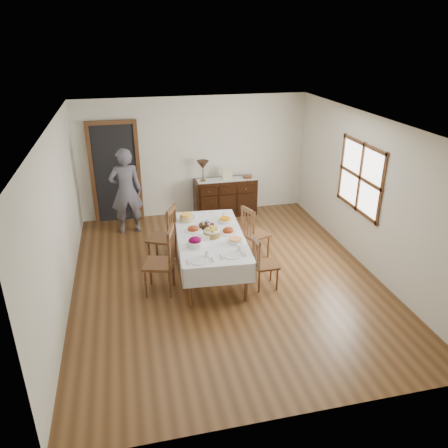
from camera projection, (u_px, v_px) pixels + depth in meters
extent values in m
plane|color=brown|center=(225.00, 277.00, 7.40)|extent=(6.00, 6.00, 0.00)
cube|color=silver|center=(226.00, 123.00, 6.35)|extent=(5.00, 6.00, 0.02)
cube|color=silver|center=(194.00, 157.00, 9.55)|extent=(5.00, 0.02, 2.60)
cube|color=silver|center=(296.00, 318.00, 4.21)|extent=(5.00, 0.02, 2.60)
cube|color=silver|center=(59.00, 221.00, 6.36)|extent=(0.02, 6.00, 2.60)
cube|color=silver|center=(369.00, 194.00, 7.39)|extent=(0.02, 6.00, 2.60)
cube|color=white|center=(361.00, 177.00, 7.57)|extent=(0.02, 1.30, 1.10)
cube|color=#57341C|center=(360.00, 177.00, 7.57)|extent=(0.03, 1.46, 1.26)
cube|color=black|center=(116.00, 174.00, 9.26)|extent=(0.90, 0.06, 2.10)
cube|color=#57341C|center=(116.00, 174.00, 9.24)|extent=(1.04, 0.08, 2.18)
cube|color=silver|center=(210.00, 236.00, 7.24)|extent=(1.20, 2.17, 0.04)
cylinder|color=#57341C|center=(190.00, 286.00, 6.51)|extent=(0.06, 0.06, 0.67)
cylinder|color=#57341C|center=(246.00, 282.00, 6.64)|extent=(0.06, 0.06, 0.67)
cylinder|color=#57341C|center=(182.00, 235.00, 8.15)|extent=(0.06, 0.06, 0.67)
cylinder|color=#57341C|center=(227.00, 232.00, 8.27)|extent=(0.06, 0.06, 0.67)
cube|color=silver|center=(179.00, 246.00, 7.22)|extent=(0.17, 2.13, 0.32)
cube|color=silver|center=(242.00, 241.00, 7.37)|extent=(0.17, 2.13, 0.32)
cube|color=silver|center=(220.00, 276.00, 6.34)|extent=(1.09, 0.10, 0.32)
cube|color=silver|center=(203.00, 219.00, 8.25)|extent=(1.09, 0.10, 0.32)
cube|color=#57341C|center=(159.00, 264.00, 6.82)|extent=(0.57, 0.57, 0.04)
cylinder|color=#57341C|center=(151.00, 272.00, 7.10)|extent=(0.04, 0.04, 0.48)
cylinder|color=#57341C|center=(146.00, 284.00, 6.76)|extent=(0.04, 0.04, 0.48)
cylinder|color=#57341C|center=(173.00, 272.00, 7.09)|extent=(0.04, 0.04, 0.48)
cylinder|color=#57341C|center=(170.00, 285.00, 6.75)|extent=(0.04, 0.04, 0.48)
cylinder|color=#57341C|center=(173.00, 241.00, 6.87)|extent=(0.04, 0.04, 0.62)
cylinder|color=#57341C|center=(169.00, 253.00, 6.51)|extent=(0.04, 0.04, 0.62)
cube|color=#57341C|center=(170.00, 231.00, 6.58)|extent=(0.16, 0.44, 0.09)
cylinder|color=#57341C|center=(172.00, 245.00, 6.79)|extent=(0.02, 0.02, 0.51)
cylinder|color=#57341C|center=(171.00, 248.00, 6.70)|extent=(0.02, 0.02, 0.51)
cylinder|color=#57341C|center=(170.00, 251.00, 6.61)|extent=(0.02, 0.02, 0.51)
cube|color=#57341C|center=(162.00, 238.00, 7.70)|extent=(0.60, 0.60, 0.04)
cylinder|color=#57341C|center=(157.00, 245.00, 8.00)|extent=(0.04, 0.04, 0.46)
cylinder|color=#57341C|center=(149.00, 254.00, 7.68)|extent=(0.04, 0.04, 0.46)
cylinder|color=#57341C|center=(175.00, 247.00, 7.93)|extent=(0.04, 0.04, 0.46)
cylinder|color=#57341C|center=(169.00, 256.00, 7.61)|extent=(0.04, 0.04, 0.46)
cylinder|color=#57341C|center=(175.00, 219.00, 7.71)|extent=(0.04, 0.04, 0.60)
cylinder|color=#57341C|center=(168.00, 228.00, 7.37)|extent=(0.04, 0.04, 0.60)
cube|color=#57341C|center=(171.00, 210.00, 7.44)|extent=(0.22, 0.40, 0.09)
cylinder|color=#57341C|center=(174.00, 223.00, 7.64)|extent=(0.02, 0.02, 0.49)
cylinder|color=#57341C|center=(172.00, 225.00, 7.55)|extent=(0.02, 0.02, 0.49)
cylinder|color=#57341C|center=(170.00, 227.00, 7.46)|extent=(0.02, 0.02, 0.49)
cube|color=#57341C|center=(266.00, 265.00, 6.99)|extent=(0.38, 0.38, 0.04)
cylinder|color=#57341C|center=(277.00, 280.00, 6.98)|extent=(0.03, 0.03, 0.38)
cylinder|color=#57341C|center=(271.00, 270.00, 7.24)|extent=(0.03, 0.03, 0.38)
cylinder|color=#57341C|center=(259.00, 282.00, 6.91)|extent=(0.03, 0.03, 0.38)
cylinder|color=#57341C|center=(254.00, 273.00, 7.18)|extent=(0.03, 0.03, 0.38)
cylinder|color=#57341C|center=(259.00, 257.00, 6.71)|extent=(0.04, 0.04, 0.50)
cylinder|color=#57341C|center=(253.00, 248.00, 7.00)|extent=(0.04, 0.04, 0.50)
cube|color=#57341C|center=(256.00, 240.00, 6.77)|extent=(0.04, 0.36, 0.07)
cylinder|color=#57341C|center=(258.00, 255.00, 6.79)|extent=(0.02, 0.02, 0.41)
cylinder|color=#57341C|center=(256.00, 253.00, 6.86)|extent=(0.02, 0.02, 0.41)
cylinder|color=#57341C|center=(255.00, 251.00, 6.93)|extent=(0.02, 0.02, 0.41)
cube|color=#57341C|center=(256.00, 234.00, 7.93)|extent=(0.53, 0.53, 0.04)
cylinder|color=#57341C|center=(268.00, 247.00, 7.98)|extent=(0.04, 0.04, 0.42)
cylinder|color=#57341C|center=(257.00, 240.00, 8.23)|extent=(0.04, 0.04, 0.42)
cylinder|color=#57341C|center=(253.00, 252.00, 7.81)|extent=(0.04, 0.04, 0.42)
cylinder|color=#57341C|center=(243.00, 245.00, 8.07)|extent=(0.04, 0.04, 0.42)
cylinder|color=#57341C|center=(254.00, 226.00, 7.59)|extent=(0.04, 0.04, 0.55)
cylinder|color=#57341C|center=(242.00, 220.00, 7.86)|extent=(0.04, 0.04, 0.55)
cube|color=#57341C|center=(248.00, 211.00, 7.63)|extent=(0.17, 0.38, 0.08)
cylinder|color=#57341C|center=(251.00, 226.00, 7.66)|extent=(0.02, 0.02, 0.45)
cylinder|color=#57341C|center=(248.00, 224.00, 7.73)|extent=(0.02, 0.02, 0.45)
cylinder|color=#57341C|center=(245.00, 222.00, 7.80)|extent=(0.02, 0.02, 0.45)
cube|color=black|center=(225.00, 197.00, 9.79)|extent=(1.38, 0.46, 0.83)
cube|color=black|center=(209.00, 192.00, 9.39)|extent=(0.39, 0.02, 0.17)
sphere|color=brown|center=(209.00, 192.00, 9.37)|extent=(0.03, 0.03, 0.03)
cube|color=black|center=(228.00, 190.00, 9.47)|extent=(0.39, 0.02, 0.17)
sphere|color=brown|center=(228.00, 190.00, 9.46)|extent=(0.03, 0.03, 0.03)
cube|color=black|center=(246.00, 189.00, 9.56)|extent=(0.39, 0.02, 0.17)
sphere|color=brown|center=(246.00, 189.00, 9.54)|extent=(0.03, 0.03, 0.03)
imported|color=#55525F|center=(126.00, 189.00, 8.72)|extent=(0.62, 0.42, 1.89)
cylinder|color=olive|center=(212.00, 234.00, 7.16)|extent=(0.29, 0.29, 0.09)
cylinder|color=silver|center=(212.00, 231.00, 7.14)|extent=(0.26, 0.26, 0.02)
sphere|color=gold|center=(216.00, 229.00, 7.14)|extent=(0.08, 0.08, 0.08)
sphere|color=gold|center=(211.00, 227.00, 7.19)|extent=(0.08, 0.08, 0.08)
sphere|color=gold|center=(208.00, 229.00, 7.12)|extent=(0.08, 0.08, 0.08)
sphere|color=gold|center=(213.00, 231.00, 7.07)|extent=(0.08, 0.08, 0.08)
cylinder|color=black|center=(206.00, 226.00, 7.51)|extent=(0.26, 0.26, 0.05)
ellipsoid|color=#FF9DBF|center=(210.00, 223.00, 7.51)|extent=(0.05, 0.05, 0.06)
ellipsoid|color=#71B5EF|center=(207.00, 221.00, 7.56)|extent=(0.05, 0.05, 0.06)
ellipsoid|color=#A6EC7C|center=(203.00, 222.00, 7.52)|extent=(0.05, 0.05, 0.06)
ellipsoid|color=#E3A555|center=(203.00, 224.00, 7.44)|extent=(0.05, 0.05, 0.06)
ellipsoid|color=#C492D8|center=(208.00, 224.00, 7.44)|extent=(0.05, 0.05, 0.06)
cylinder|color=silver|center=(193.00, 230.00, 7.37)|extent=(0.30, 0.30, 0.02)
ellipsoid|color=maroon|center=(193.00, 229.00, 7.36)|extent=(0.19, 0.16, 0.11)
cylinder|color=silver|center=(228.00, 232.00, 7.32)|extent=(0.32, 0.32, 0.01)
ellipsoid|color=maroon|center=(228.00, 230.00, 7.30)|extent=(0.19, 0.16, 0.11)
cylinder|color=silver|center=(195.00, 244.00, 6.83)|extent=(0.25, 0.25, 0.08)
ellipsoid|color=#610030|center=(195.00, 240.00, 6.81)|extent=(0.20, 0.17, 0.11)
cylinder|color=silver|center=(225.00, 221.00, 7.69)|extent=(0.23, 0.23, 0.06)
cylinder|color=orange|center=(225.00, 218.00, 7.68)|extent=(0.18, 0.18, 0.03)
cylinder|color=tan|center=(186.00, 218.00, 7.74)|extent=(0.23, 0.23, 0.10)
cylinder|color=#F6AD38|center=(186.00, 215.00, 7.71)|extent=(0.20, 0.20, 0.04)
cylinder|color=silver|center=(235.00, 241.00, 6.96)|extent=(0.25, 0.25, 0.05)
cylinder|color=#F6994D|center=(235.00, 239.00, 6.95)|extent=(0.20, 0.20, 0.02)
cube|color=silver|center=(205.00, 237.00, 7.07)|extent=(0.15, 0.10, 0.07)
cylinder|color=silver|center=(199.00, 261.00, 6.40)|extent=(0.25, 0.25, 0.01)
cube|color=silver|center=(187.00, 263.00, 6.36)|extent=(0.09, 0.13, 0.01)
cube|color=silver|center=(187.00, 262.00, 6.36)|extent=(0.03, 0.16, 0.01)
cube|color=silver|center=(210.00, 260.00, 6.43)|extent=(0.02, 0.18, 0.01)
cube|color=silver|center=(212.00, 260.00, 6.44)|extent=(0.03, 0.14, 0.01)
cylinder|color=white|center=(207.00, 253.00, 6.54)|extent=(0.07, 0.07, 0.10)
cylinder|color=silver|center=(232.00, 256.00, 6.55)|extent=(0.25, 0.25, 0.01)
cube|color=silver|center=(221.00, 257.00, 6.52)|extent=(0.09, 0.13, 0.01)
cube|color=silver|center=(221.00, 257.00, 6.52)|extent=(0.03, 0.16, 0.01)
cube|color=silver|center=(242.00, 255.00, 6.59)|extent=(0.02, 0.18, 0.01)
cube|color=silver|center=(245.00, 254.00, 6.59)|extent=(0.03, 0.14, 0.01)
cylinder|color=white|center=(239.00, 248.00, 6.70)|extent=(0.07, 0.07, 0.10)
cylinder|color=white|center=(195.00, 216.00, 7.85)|extent=(0.07, 0.07, 0.09)
cylinder|color=white|center=(224.00, 215.00, 7.88)|extent=(0.06, 0.06, 0.11)
cube|color=silver|center=(226.00, 179.00, 9.61)|extent=(1.30, 0.35, 0.01)
cylinder|color=brown|center=(203.00, 181.00, 9.50)|extent=(0.12, 0.12, 0.03)
cylinder|color=brown|center=(203.00, 174.00, 9.44)|extent=(0.02, 0.02, 0.25)
cone|color=#40281D|center=(203.00, 165.00, 9.36)|extent=(0.26, 0.26, 0.18)
cube|color=#BBAF89|center=(227.00, 174.00, 9.52)|extent=(0.22, 0.08, 0.28)
cylinder|color=#57341C|center=(247.00, 177.00, 9.69)|extent=(0.20, 0.20, 0.06)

